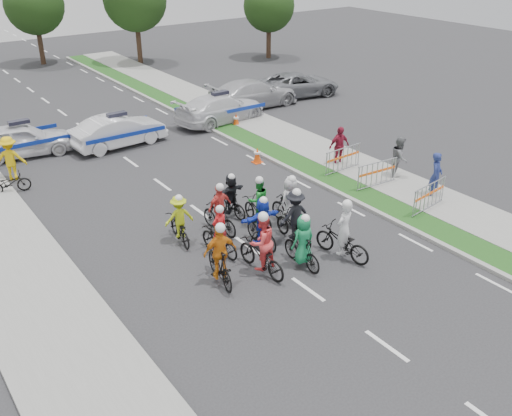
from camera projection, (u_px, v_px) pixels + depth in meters
ground at (308, 289)px, 16.26m from camera, size 90.00×90.00×0.00m
curb_right at (325, 186)px, 22.53m from camera, size 0.20×60.00×0.12m
grass_strip at (338, 182)px, 22.90m from camera, size 1.20×60.00×0.11m
sidewalk_right at (369, 172)px, 23.83m from camera, size 2.40×60.00×0.13m
sidewalk_left at (24, 282)px, 16.48m from camera, size 3.00×60.00×0.13m
rider_0 at (342, 239)px, 17.54m from camera, size 1.06×2.08×2.03m
rider_1 at (302, 246)px, 17.07m from camera, size 0.77×1.72×1.80m
rider_2 at (261, 250)px, 16.73m from camera, size 0.90×2.05×2.06m
rider_3 at (220, 260)px, 16.28m from camera, size 1.05×1.94×1.97m
rider_4 at (294, 222)px, 18.36m from camera, size 1.12×1.96×1.95m
rider_5 at (262, 225)px, 18.15m from camera, size 1.44×1.71×1.78m
rider_6 at (219, 238)px, 17.79m from camera, size 0.79×1.75×1.73m
rider_7 at (290, 206)px, 19.41m from camera, size 0.82×1.83×1.90m
rider_8 at (258, 207)px, 19.43m from camera, size 0.84×1.88×1.86m
rider_9 at (219, 213)px, 18.98m from camera, size 0.96×1.79×1.84m
rider_10 at (179, 223)px, 18.44m from camera, size 1.02×1.75×1.72m
rider_11 at (231, 198)px, 20.05m from camera, size 1.37×1.63×1.66m
police_car_0 at (22, 140)px, 25.37m from camera, size 4.58×2.43×1.48m
police_car_1 at (119, 131)px, 26.49m from camera, size 4.51×1.84×1.45m
police_car_2 at (220, 108)px, 29.75m from camera, size 5.28×2.64×1.47m
civilian_sedan at (253, 93)px, 32.20m from camera, size 5.41×2.24×1.57m
civilian_suv at (298, 84)px, 34.31m from camera, size 5.43×3.20×1.42m
spectator_0 at (436, 175)px, 21.36m from camera, size 0.77×0.66×1.80m
spectator_1 at (399, 158)px, 23.01m from camera, size 1.09×1.04×1.77m
spectator_2 at (339, 146)px, 24.24m from camera, size 1.05×0.51×1.75m
marshal_hiviz at (10, 158)px, 22.89m from camera, size 1.36×1.11×1.83m
barrier_0 at (429, 198)px, 20.41m from camera, size 2.05×0.75×1.12m
barrier_1 at (377, 175)px, 22.26m from camera, size 2.03×0.63×1.12m
barrier_2 at (343, 160)px, 23.65m from camera, size 2.02×0.59×1.12m
cone_0 at (257, 155)px, 24.79m from camera, size 0.40×0.40×0.70m
cone_1 at (236, 120)px, 29.26m from camera, size 0.40×0.40×0.70m
parked_bike at (9, 183)px, 21.92m from camera, size 1.61×0.71×0.82m
tree_2 at (269, 6)px, 42.85m from camera, size 3.85×3.85×5.77m
tree_4 at (34, 5)px, 40.70m from camera, size 4.20×4.20×6.30m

